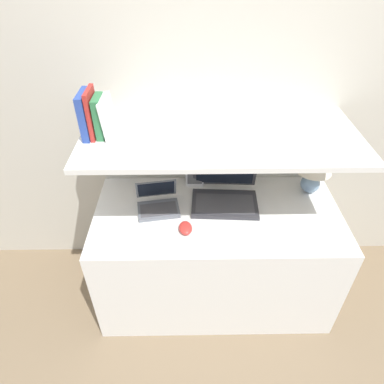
% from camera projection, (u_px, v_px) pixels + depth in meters
% --- Properties ---
extents(ground_plane, '(12.00, 12.00, 0.00)m').
position_uv_depth(ground_plane, '(216.00, 335.00, 2.16)').
color(ground_plane, '#7A664C').
extents(wall_back, '(6.00, 0.05, 2.40)m').
position_uv_depth(wall_back, '(216.00, 105.00, 2.01)').
color(wall_back, beige).
rests_on(wall_back, ground_plane).
extents(desk, '(1.43, 0.70, 0.72)m').
position_uv_depth(desk, '(215.00, 254.00, 2.21)').
color(desk, white).
rests_on(desk, ground_plane).
extents(back_riser, '(1.43, 0.04, 1.17)m').
position_uv_depth(back_riser, '(213.00, 192.00, 2.36)').
color(back_riser, beige).
rests_on(back_riser, ground_plane).
extents(shelf, '(1.43, 0.63, 0.03)m').
position_uv_depth(shelf, '(221.00, 137.00, 1.76)').
color(shelf, white).
rests_on(shelf, back_riser).
extents(table_lamp, '(0.21, 0.21, 0.27)m').
position_uv_depth(table_lamp, '(314.00, 167.00, 2.04)').
color(table_lamp, '#7593B2').
rests_on(table_lamp, desk).
extents(laptop_large, '(0.41, 0.34, 0.25)m').
position_uv_depth(laptop_large, '(225.00, 193.00, 2.05)').
color(laptop_large, '#333338').
rests_on(laptop_large, desk).
extents(laptop_small, '(0.27, 0.25, 0.15)m').
position_uv_depth(laptop_small, '(158.00, 203.00, 2.00)').
color(laptop_small, slate).
rests_on(laptop_small, desk).
extents(computer_mouse, '(0.08, 0.11, 0.04)m').
position_uv_depth(computer_mouse, '(186.00, 228.00, 1.86)').
color(computer_mouse, red).
rests_on(computer_mouse, desk).
extents(router_box, '(0.11, 0.06, 0.16)m').
position_uv_depth(router_box, '(195.00, 174.00, 2.15)').
color(router_box, white).
rests_on(router_box, desk).
extents(book_blue, '(0.04, 0.17, 0.23)m').
position_uv_depth(book_blue, '(86.00, 115.00, 1.67)').
color(book_blue, '#284293').
rests_on(book_blue, shelf).
extents(book_red, '(0.02, 0.16, 0.24)m').
position_uv_depth(book_red, '(92.00, 113.00, 1.67)').
color(book_red, '#A82823').
rests_on(book_red, shelf).
extents(book_green, '(0.04, 0.13, 0.20)m').
position_uv_depth(book_green, '(100.00, 117.00, 1.68)').
color(book_green, '#2D7042').
rests_on(book_green, shelf).
extents(book_white, '(0.05, 0.17, 0.20)m').
position_uv_depth(book_white, '(108.00, 117.00, 1.68)').
color(book_white, silver).
rests_on(book_white, shelf).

